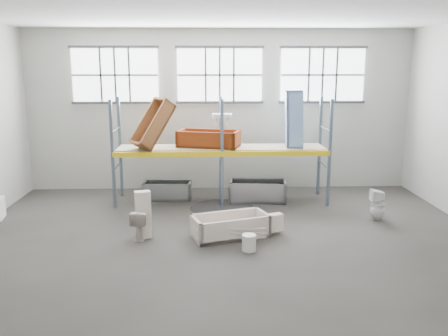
{
  "coord_description": "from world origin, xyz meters",
  "views": [
    {
      "loc": [
        -0.45,
        -10.08,
        3.88
      ],
      "look_at": [
        0.0,
        1.5,
        1.4
      ],
      "focal_mm": 38.4,
      "sensor_mm": 36.0,
      "label": 1
    }
  ],
  "objects_px": {
    "bathtub_beige": "(230,226)",
    "blue_tub_upright": "(294,119)",
    "bucket": "(249,243)",
    "steel_tub_right": "(258,191)",
    "toilet_white": "(378,205)",
    "cistern_tall": "(143,215)",
    "steel_tub_left": "(167,190)",
    "toilet_beige": "(141,224)",
    "rust_tub_flat": "(209,139)"
  },
  "relations": [
    {
      "from": "bathtub_beige",
      "to": "blue_tub_upright",
      "type": "xyz_separation_m",
      "value": [
        1.98,
        3.07,
        2.14
      ]
    },
    {
      "from": "bucket",
      "to": "steel_tub_right",
      "type": "bearing_deg",
      "value": 81.17
    },
    {
      "from": "toilet_white",
      "to": "bucket",
      "type": "distance_m",
      "value": 3.99
    },
    {
      "from": "steel_tub_right",
      "to": "blue_tub_upright",
      "type": "height_order",
      "value": "blue_tub_upright"
    },
    {
      "from": "cistern_tall",
      "to": "toilet_white",
      "type": "distance_m",
      "value": 5.93
    },
    {
      "from": "steel_tub_left",
      "to": "bathtub_beige",
      "type": "bearing_deg",
      "value": -62.59
    },
    {
      "from": "toilet_white",
      "to": "bucket",
      "type": "bearing_deg",
      "value": -60.54
    },
    {
      "from": "bucket",
      "to": "bathtub_beige",
      "type": "bearing_deg",
      "value": 111.72
    },
    {
      "from": "cistern_tall",
      "to": "blue_tub_upright",
      "type": "bearing_deg",
      "value": 23.38
    },
    {
      "from": "bathtub_beige",
      "to": "toilet_white",
      "type": "height_order",
      "value": "toilet_white"
    },
    {
      "from": "bathtub_beige",
      "to": "bucket",
      "type": "height_order",
      "value": "bathtub_beige"
    },
    {
      "from": "toilet_beige",
      "to": "blue_tub_upright",
      "type": "bearing_deg",
      "value": -133.91
    },
    {
      "from": "bathtub_beige",
      "to": "toilet_white",
      "type": "relative_size",
      "value": 2.14
    },
    {
      "from": "steel_tub_left",
      "to": "rust_tub_flat",
      "type": "height_order",
      "value": "rust_tub_flat"
    },
    {
      "from": "bathtub_beige",
      "to": "toilet_white",
      "type": "bearing_deg",
      "value": -2.74
    },
    {
      "from": "toilet_white",
      "to": "blue_tub_upright",
      "type": "distance_m",
      "value": 3.38
    },
    {
      "from": "steel_tub_right",
      "to": "rust_tub_flat",
      "type": "bearing_deg",
      "value": 174.01
    },
    {
      "from": "toilet_beige",
      "to": "steel_tub_right",
      "type": "distance_m",
      "value": 4.21
    },
    {
      "from": "toilet_beige",
      "to": "toilet_white",
      "type": "xyz_separation_m",
      "value": [
        5.88,
        1.06,
        0.07
      ]
    },
    {
      "from": "bathtub_beige",
      "to": "toilet_white",
      "type": "distance_m",
      "value": 3.98
    },
    {
      "from": "bathtub_beige",
      "to": "rust_tub_flat",
      "type": "xyz_separation_m",
      "value": [
        -0.47,
        3.1,
        1.56
      ]
    },
    {
      "from": "toilet_beige",
      "to": "steel_tub_left",
      "type": "xyz_separation_m",
      "value": [
        0.34,
        3.29,
        -0.08
      ]
    },
    {
      "from": "toilet_beige",
      "to": "rust_tub_flat",
      "type": "distance_m",
      "value": 3.79
    },
    {
      "from": "bucket",
      "to": "blue_tub_upright",
      "type": "bearing_deg",
      "value": 67.73
    },
    {
      "from": "toilet_beige",
      "to": "bucket",
      "type": "relative_size",
      "value": 1.9
    },
    {
      "from": "blue_tub_upright",
      "to": "toilet_beige",
      "type": "bearing_deg",
      "value": -142.67
    },
    {
      "from": "bathtub_beige",
      "to": "toilet_white",
      "type": "xyz_separation_m",
      "value": [
        3.83,
        1.06,
        0.15
      ]
    },
    {
      "from": "bathtub_beige",
      "to": "rust_tub_flat",
      "type": "bearing_deg",
      "value": 80.4
    },
    {
      "from": "steel_tub_left",
      "to": "bucket",
      "type": "relative_size",
      "value": 3.95
    },
    {
      "from": "cistern_tall",
      "to": "toilet_white",
      "type": "xyz_separation_m",
      "value": [
        5.83,
        1.05,
        -0.15
      ]
    },
    {
      "from": "rust_tub_flat",
      "to": "cistern_tall",
      "type": "bearing_deg",
      "value": -116.28
    },
    {
      "from": "steel_tub_left",
      "to": "blue_tub_upright",
      "type": "height_order",
      "value": "blue_tub_upright"
    },
    {
      "from": "blue_tub_upright",
      "to": "toilet_white",
      "type": "bearing_deg",
      "value": -47.2
    },
    {
      "from": "cistern_tall",
      "to": "steel_tub_left",
      "type": "bearing_deg",
      "value": 70.71
    },
    {
      "from": "cistern_tall",
      "to": "bucket",
      "type": "xyz_separation_m",
      "value": [
        2.35,
        -0.9,
        -0.37
      ]
    },
    {
      "from": "toilet_white",
      "to": "blue_tub_upright",
      "type": "bearing_deg",
      "value": -137.07
    },
    {
      "from": "bathtub_beige",
      "to": "steel_tub_left",
      "type": "distance_m",
      "value": 3.71
    },
    {
      "from": "cistern_tall",
      "to": "rust_tub_flat",
      "type": "relative_size",
      "value": 0.63
    },
    {
      "from": "toilet_beige",
      "to": "bucket",
      "type": "height_order",
      "value": "toilet_beige"
    },
    {
      "from": "toilet_beige",
      "to": "blue_tub_upright",
      "type": "xyz_separation_m",
      "value": [
        4.02,
        3.07,
        2.06
      ]
    },
    {
      "from": "steel_tub_left",
      "to": "toilet_beige",
      "type": "bearing_deg",
      "value": -95.92
    },
    {
      "from": "toilet_white",
      "to": "cistern_tall",
      "type": "bearing_deg",
      "value": -79.62
    },
    {
      "from": "toilet_white",
      "to": "rust_tub_flat",
      "type": "bearing_deg",
      "value": -115.27
    },
    {
      "from": "toilet_white",
      "to": "steel_tub_right",
      "type": "height_order",
      "value": "toilet_white"
    },
    {
      "from": "rust_tub_flat",
      "to": "bucket",
      "type": "xyz_separation_m",
      "value": [
        0.83,
        -4.0,
        -1.64
      ]
    },
    {
      "from": "bathtub_beige",
      "to": "bucket",
      "type": "relative_size",
      "value": 4.88
    },
    {
      "from": "toilet_beige",
      "to": "steel_tub_right",
      "type": "xyz_separation_m",
      "value": [
        3.0,
        2.96,
        -0.04
      ]
    },
    {
      "from": "steel_tub_left",
      "to": "cistern_tall",
      "type": "bearing_deg",
      "value": -95.09
    },
    {
      "from": "cistern_tall",
      "to": "steel_tub_left",
      "type": "relative_size",
      "value": 0.78
    },
    {
      "from": "rust_tub_flat",
      "to": "bucket",
      "type": "distance_m",
      "value": 4.4
    }
  ]
}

